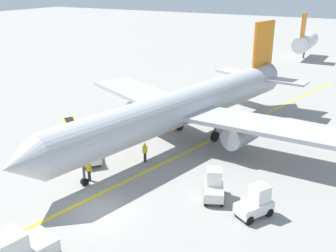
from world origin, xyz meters
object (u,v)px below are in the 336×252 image
baggage_tug_by_cargo_door (214,186)px  safety_cone_nose_left (181,117)px  ground_crew_marshaller (145,152)px  safety_cone_nose_right (123,110)px  airliner (188,105)px  safety_cone_wingtip_left (176,129)px  pushback_tug (17,251)px  baggage_tug_near_wing (256,203)px  belt_loader_aft_hold (88,151)px  ground_crew_wing_walker (89,170)px  belt_loader_forward_hold (78,145)px

baggage_tug_by_cargo_door → safety_cone_nose_left: bearing=125.7°
ground_crew_marshaller → safety_cone_nose_right: (-9.36, 9.84, -0.69)m
airliner → safety_cone_wingtip_left: bearing=144.5°
safety_cone_nose_right → pushback_tug: bearing=-66.5°
airliner → safety_cone_nose_left: bearing=123.9°
airliner → ground_crew_marshaller: bearing=-97.8°
baggage_tug_near_wing → belt_loader_aft_hold: bearing=175.3°
safety_cone_wingtip_left → airliner: bearing=-35.5°
airliner → ground_crew_wing_walker: (-2.76, -11.05, -2.51)m
safety_cone_nose_left → belt_loader_forward_hold: bearing=-106.7°
belt_loader_aft_hold → safety_cone_nose_left: size_ratio=10.61×
ground_crew_marshaller → ground_crew_wing_walker: (-1.92, -4.87, 0.00)m
baggage_tug_near_wing → safety_cone_nose_right: size_ratio=6.20×
baggage_tug_near_wing → safety_cone_nose_right: baggage_tug_near_wing is taller
safety_cone_nose_left → safety_cone_wingtip_left: (1.22, -3.40, 0.00)m
pushback_tug → safety_cone_nose_right: bearing=113.5°
ground_crew_marshaller → safety_cone_nose_left: (-2.43, 11.04, -0.69)m
pushback_tug → baggage_tug_near_wing: size_ratio=1.43×
pushback_tug → safety_cone_wingtip_left: bearing=95.9°
ground_crew_wing_walker → safety_cone_nose_left: size_ratio=3.86×
baggage_tug_near_wing → airliner: bearing=135.9°
belt_loader_forward_hold → pushback_tug: bearing=-60.8°
belt_loader_aft_hold → safety_cone_nose_right: size_ratio=10.61×
belt_loader_aft_hold → safety_cone_nose_right: belt_loader_aft_hold is taller
safety_cone_wingtip_left → ground_crew_marshaller: bearing=-81.0°
baggage_tug_near_wing → safety_cone_nose_left: size_ratio=6.20×
ground_crew_wing_walker → safety_cone_nose_right: 16.50m
baggage_tug_near_wing → ground_crew_marshaller: 11.03m
baggage_tug_by_cargo_door → ground_crew_marshaller: 7.75m
belt_loader_forward_hold → safety_cone_nose_right: 11.63m
airliner → safety_cone_nose_left: 6.67m
belt_loader_aft_hold → safety_cone_nose_left: bearing=81.2°
ground_crew_marshaller → airliner: bearing=82.2°
belt_loader_aft_hold → ground_crew_marshaller: belt_loader_aft_hold is taller
baggage_tug_by_cargo_door → airliner: bearing=126.6°
baggage_tug_by_cargo_door → safety_cone_nose_right: (-16.68, 12.39, -0.71)m
airliner → safety_cone_wingtip_left: airliner is taller
airliner → belt_loader_forward_hold: 10.57m
safety_cone_nose_right → safety_cone_wingtip_left: same height
baggage_tug_near_wing → ground_crew_marshaller: baggage_tug_near_wing is taller
pushback_tug → ground_crew_wing_walker: 9.75m
pushback_tug → belt_loader_aft_hold: size_ratio=0.84×
ground_crew_wing_walker → safety_cone_wingtip_left: bearing=86.7°
safety_cone_wingtip_left → belt_loader_forward_hold: bearing=-118.8°
baggage_tug_by_cargo_door → ground_crew_marshaller: bearing=160.9°
pushback_tug → safety_cone_nose_right: size_ratio=8.89×
ground_crew_marshaller → safety_cone_wingtip_left: (-1.20, 7.64, -0.69)m
airliner → safety_cone_nose_right: size_ratio=79.65×
safety_cone_nose_left → baggage_tug_by_cargo_door: bearing=-54.3°
baggage_tug_near_wing → belt_loader_forward_hold: (-16.68, 1.91, -0.15)m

